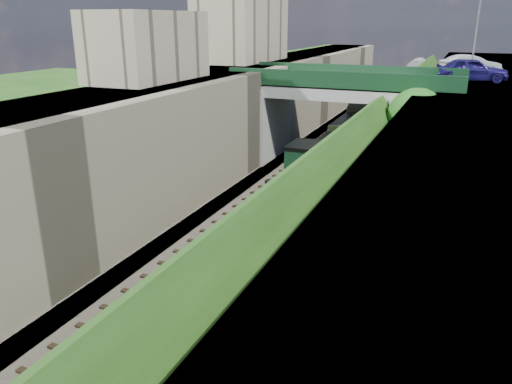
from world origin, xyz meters
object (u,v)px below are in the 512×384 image
car_blue (472,70)px  locomotive (297,198)px  lamppost (477,33)px  car_silver (470,65)px  road_bridge (352,113)px  tree (418,119)px  tender (333,166)px

car_blue → locomotive: size_ratio=0.48×
lamppost → locomotive: bearing=-110.6°
car_silver → locomotive: size_ratio=0.46×
road_bridge → tree: road_bridge is taller
locomotive → tree: bearing=63.3°
tree → car_blue: size_ratio=1.34×
road_bridge → car_silver: car_silver is taller
tree → car_blue: 8.60m
lamppost → tender: (-7.42, -12.38, -7.95)m
car_blue → locomotive: car_blue is taller
lamppost → car_blue: 3.56m
lamppost → car_blue: bearing=-89.9°
tree → car_silver: (2.56, 13.24, 2.38)m
lamppost → tender: lamppost is taller
lamppost → car_silver: size_ratio=1.27×
road_bridge → car_silver: size_ratio=3.39×
tree → tender: size_ratio=1.10×
road_bridge → car_blue: (7.68, 3.89, 3.01)m
car_blue → car_silver: 5.45m
tree → locomotive: size_ratio=0.65×
road_bridge → tree: bearing=-38.1°
car_silver → locomotive: 24.32m
road_bridge → tree: 6.34m
car_blue → tender: car_blue is taller
tree → lamppost: (2.71, 10.35, 4.92)m
road_bridge → lamppost: (7.68, 6.46, 5.49)m
car_blue → lamppost: bearing=-10.1°
locomotive → tender: 7.37m
tree → car_silver: car_silver is taller
road_bridge → tender: 6.42m
tree → locomotive: tree is taller
tree → lamppost: bearing=75.3°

